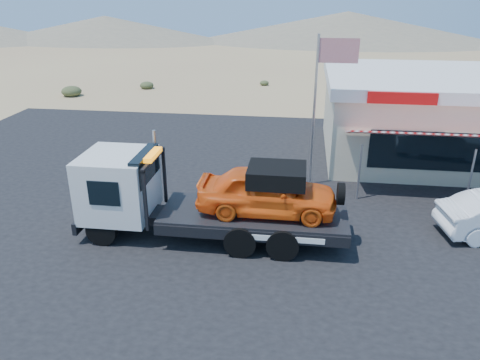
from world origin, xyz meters
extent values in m
plane|color=#9D7C59|center=(0.00, 0.00, 0.00)|extent=(120.00, 120.00, 0.00)
cube|color=black|center=(2.00, 3.00, 0.01)|extent=(32.00, 24.00, 0.02)
cylinder|color=black|center=(-1.83, -1.28, 0.51)|extent=(0.98, 0.29, 0.98)
cylinder|color=black|center=(-1.83, 0.68, 0.51)|extent=(0.98, 0.29, 0.98)
cylinder|color=black|center=(2.59, -1.28, 0.51)|extent=(0.98, 0.54, 0.98)
cylinder|color=black|center=(2.59, 0.68, 0.51)|extent=(0.98, 0.54, 0.98)
cylinder|color=black|center=(3.87, -1.28, 0.51)|extent=(0.98, 0.54, 0.98)
cylinder|color=black|center=(3.87, 0.68, 0.51)|extent=(0.98, 0.54, 0.98)
cube|color=black|center=(1.80, -0.30, 0.66)|extent=(8.06, 0.98, 0.29)
cube|color=silver|center=(-1.54, -0.30, 1.69)|extent=(2.16, 2.31, 2.06)
cube|color=black|center=(-0.60, -0.30, 2.38)|extent=(0.34, 1.96, 0.88)
cube|color=black|center=(-0.31, -0.30, 1.64)|extent=(0.10, 2.16, 1.96)
cube|color=orange|center=(-0.31, -0.30, 2.77)|extent=(0.25, 1.18, 0.15)
cube|color=black|center=(2.89, -0.30, 0.93)|extent=(5.89, 2.26, 0.15)
imported|color=#FC5B13|center=(3.28, -0.30, 1.74)|extent=(4.32, 1.74, 1.47)
cube|color=black|center=(3.57, -0.30, 2.30)|extent=(1.77, 1.47, 0.54)
cube|color=beige|center=(10.50, 9.00, 1.72)|extent=(10.00, 8.00, 3.40)
cube|color=white|center=(10.50, 9.00, 3.67)|extent=(10.40, 8.40, 0.50)
cube|color=red|center=(8.00, 4.74, 3.67)|extent=(2.60, 0.12, 0.45)
cube|color=black|center=(10.50, 4.98, 1.52)|extent=(7.00, 0.06, 1.60)
cube|color=red|center=(10.50, 4.10, 2.47)|extent=(9.00, 1.73, 0.61)
cylinder|color=#99999E|center=(6.50, 3.30, 1.12)|extent=(0.08, 0.08, 2.20)
cylinder|color=#99999E|center=(10.50, 3.30, 1.12)|extent=(0.08, 0.08, 2.20)
cylinder|color=#99999E|center=(4.70, 4.50, 3.02)|extent=(0.10, 0.10, 6.00)
cube|color=#B20C14|center=(5.45, 4.50, 5.42)|extent=(1.50, 0.02, 0.90)
ellipsoid|color=#323B20|center=(-12.85, 19.02, 0.39)|extent=(1.46, 1.46, 0.78)
ellipsoid|color=#323B20|center=(-8.17, 22.38, 0.29)|extent=(1.08, 1.08, 0.58)
ellipsoid|color=#323B20|center=(1.02, 24.98, 0.20)|extent=(0.75, 0.75, 0.41)
cone|color=#726B59|center=(-25.00, 55.00, 1.75)|extent=(36.00, 36.00, 3.50)
cone|color=#726B59|center=(10.00, 58.00, 2.10)|extent=(44.00, 44.00, 4.20)
camera|label=1|loc=(4.24, -13.56, 7.67)|focal=35.00mm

